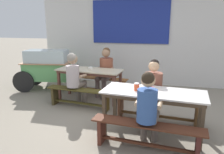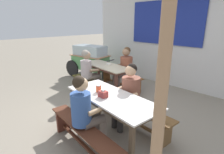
{
  "view_description": "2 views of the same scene",
  "coord_description": "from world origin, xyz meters",
  "px_view_note": "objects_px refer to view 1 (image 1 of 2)",
  "views": [
    {
      "loc": [
        0.88,
        -3.99,
        1.9
      ],
      "look_at": [
        -0.18,
        0.32,
        0.79
      ],
      "focal_mm": 35.34,
      "sensor_mm": 36.0,
      "label": 1
    },
    {
      "loc": [
        2.65,
        -2.29,
        1.95
      ],
      "look_at": [
        -0.37,
        0.67,
        0.62
      ],
      "focal_mm": 28.62,
      "sensor_mm": 36.0,
      "label": 2
    }
  ],
  "objects_px": {
    "bench_near_front": "(147,133)",
    "food_cart": "(47,66)",
    "person_right_near_table": "(152,87)",
    "condiment_jar": "(137,87)",
    "dining_table_far": "(89,73)",
    "tissue_box": "(149,90)",
    "bench_far_back": "(98,83)",
    "bench_far_front": "(79,95)",
    "bench_near_back": "(157,106)",
    "person_near_front": "(148,106)",
    "soup_bowl": "(91,68)",
    "dining_table_near": "(153,96)",
    "person_left_back_turned": "(75,76)",
    "person_center_facing": "(105,68)"
  },
  "relations": [
    {
      "from": "bench_far_back",
      "to": "bench_far_front",
      "type": "distance_m",
      "value": 1.11
    },
    {
      "from": "bench_near_back",
      "to": "food_cart",
      "type": "distance_m",
      "value": 3.5
    },
    {
      "from": "bench_far_back",
      "to": "food_cart",
      "type": "bearing_deg",
      "value": 179.36
    },
    {
      "from": "bench_far_front",
      "to": "bench_far_back",
      "type": "bearing_deg",
      "value": 84.62
    },
    {
      "from": "food_cart",
      "to": "person_left_back_turned",
      "type": "distance_m",
      "value": 1.66
    },
    {
      "from": "bench_near_front",
      "to": "tissue_box",
      "type": "height_order",
      "value": "tissue_box"
    },
    {
      "from": "food_cart",
      "to": "person_near_front",
      "type": "xyz_separation_m",
      "value": [
        3.07,
        -2.45,
        0.02
      ]
    },
    {
      "from": "bench_far_front",
      "to": "condiment_jar",
      "type": "xyz_separation_m",
      "value": [
        1.4,
        -0.87,
        0.54
      ]
    },
    {
      "from": "bench_far_front",
      "to": "bench_near_back",
      "type": "distance_m",
      "value": 1.76
    },
    {
      "from": "person_near_front",
      "to": "person_right_near_table",
      "type": "distance_m",
      "value": 0.98
    },
    {
      "from": "bench_near_front",
      "to": "person_right_near_table",
      "type": "relative_size",
      "value": 1.39
    },
    {
      "from": "person_near_front",
      "to": "person_right_near_table",
      "type": "relative_size",
      "value": 1.0
    },
    {
      "from": "dining_table_near",
      "to": "person_near_front",
      "type": "distance_m",
      "value": 0.48
    },
    {
      "from": "bench_far_front",
      "to": "person_right_near_table",
      "type": "relative_size",
      "value": 1.28
    },
    {
      "from": "dining_table_near",
      "to": "bench_near_back",
      "type": "distance_m",
      "value": 0.68
    },
    {
      "from": "condiment_jar",
      "to": "soup_bowl",
      "type": "distance_m",
      "value": 2.03
    },
    {
      "from": "dining_table_far",
      "to": "bench_near_front",
      "type": "xyz_separation_m",
      "value": [
        1.58,
        -1.95,
        -0.4
      ]
    },
    {
      "from": "bench_near_back",
      "to": "food_cart",
      "type": "bearing_deg",
      "value": 155.9
    },
    {
      "from": "bench_far_front",
      "to": "bench_near_front",
      "type": "distance_m",
      "value": 2.16
    },
    {
      "from": "bench_far_front",
      "to": "soup_bowl",
      "type": "height_order",
      "value": "soup_bowl"
    },
    {
      "from": "dining_table_near",
      "to": "soup_bowl",
      "type": "height_order",
      "value": "soup_bowl"
    },
    {
      "from": "person_right_near_table",
      "to": "condiment_jar",
      "type": "height_order",
      "value": "person_right_near_table"
    },
    {
      "from": "bench_near_back",
      "to": "condiment_jar",
      "type": "relative_size",
      "value": 13.43
    },
    {
      "from": "bench_near_back",
      "to": "bench_near_front",
      "type": "height_order",
      "value": "same"
    },
    {
      "from": "person_left_back_turned",
      "to": "condiment_jar",
      "type": "height_order",
      "value": "person_left_back_turned"
    },
    {
      "from": "bench_near_front",
      "to": "food_cart",
      "type": "distance_m",
      "value": 4.0
    },
    {
      "from": "condiment_jar",
      "to": "soup_bowl",
      "type": "xyz_separation_m",
      "value": [
        -1.35,
        1.51,
        -0.04
      ]
    },
    {
      "from": "dining_table_far",
      "to": "dining_table_near",
      "type": "distance_m",
      "value": 2.15
    },
    {
      "from": "dining_table_near",
      "to": "dining_table_far",
      "type": "bearing_deg",
      "value": 139.33
    },
    {
      "from": "dining_table_far",
      "to": "person_left_back_turned",
      "type": "height_order",
      "value": "person_left_back_turned"
    },
    {
      "from": "dining_table_near",
      "to": "person_center_facing",
      "type": "relative_size",
      "value": 1.39
    },
    {
      "from": "dining_table_far",
      "to": "bench_near_front",
      "type": "bearing_deg",
      "value": -50.97
    },
    {
      "from": "bench_near_back",
      "to": "tissue_box",
      "type": "relative_size",
      "value": 12.59
    },
    {
      "from": "tissue_box",
      "to": "condiment_jar",
      "type": "xyz_separation_m",
      "value": [
        -0.22,
        0.09,
        0.01
      ]
    },
    {
      "from": "condiment_jar",
      "to": "food_cart",
      "type": "bearing_deg",
      "value": 144.99
    },
    {
      "from": "bench_near_front",
      "to": "food_cart",
      "type": "height_order",
      "value": "food_cart"
    },
    {
      "from": "bench_far_front",
      "to": "bench_near_front",
      "type": "xyz_separation_m",
      "value": [
        1.64,
        -1.4,
        -0.0
      ]
    },
    {
      "from": "bench_far_back",
      "to": "person_left_back_turned",
      "type": "bearing_deg",
      "value": -103.37
    },
    {
      "from": "bench_near_back",
      "to": "condiment_jar",
      "type": "height_order",
      "value": "condiment_jar"
    },
    {
      "from": "bench_near_front",
      "to": "person_right_near_table",
      "type": "distance_m",
      "value": 1.12
    },
    {
      "from": "bench_far_back",
      "to": "person_left_back_turned",
      "type": "height_order",
      "value": "person_left_back_turned"
    },
    {
      "from": "person_right_near_table",
      "to": "tissue_box",
      "type": "xyz_separation_m",
      "value": [
        -0.02,
        -0.61,
        0.13
      ]
    },
    {
      "from": "person_center_facing",
      "to": "person_near_front",
      "type": "bearing_deg",
      "value": -60.94
    },
    {
      "from": "bench_near_back",
      "to": "person_right_near_table",
      "type": "distance_m",
      "value": 0.41
    },
    {
      "from": "food_cart",
      "to": "person_near_front",
      "type": "bearing_deg",
      "value": -38.53
    },
    {
      "from": "person_right_near_table",
      "to": "soup_bowl",
      "type": "bearing_deg",
      "value": 147.88
    },
    {
      "from": "dining_table_near",
      "to": "person_right_near_table",
      "type": "height_order",
      "value": "person_right_near_table"
    },
    {
      "from": "dining_table_far",
      "to": "person_right_near_table",
      "type": "relative_size",
      "value": 1.34
    },
    {
      "from": "dining_table_near",
      "to": "food_cart",
      "type": "relative_size",
      "value": 0.98
    },
    {
      "from": "tissue_box",
      "to": "person_right_near_table",
      "type": "bearing_deg",
      "value": 88.5
    }
  ]
}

